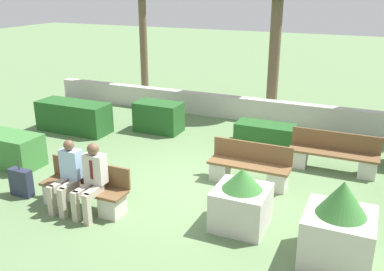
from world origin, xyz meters
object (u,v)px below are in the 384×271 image
at_px(bench_left_side, 249,169).
at_px(person_seated_woman, 67,173).
at_px(person_seated_man, 91,177).
at_px(planter_corner_left, 241,201).
at_px(bench_right_side, 333,157).
at_px(bench_front, 85,192).
at_px(suitcase, 21,182).
at_px(planter_corner_right, 339,228).

xyz_separation_m(bench_left_side, person_seated_woman, (-2.69, -2.35, 0.39)).
bearing_deg(person_seated_man, planter_corner_left, 15.00).
bearing_deg(bench_right_side, person_seated_man, -128.70).
relative_size(bench_front, person_seated_woman, 1.30).
relative_size(bench_front, bench_left_side, 1.01).
bearing_deg(person_seated_man, bench_right_side, 45.45).
distance_m(bench_right_side, person_seated_man, 5.24).
bearing_deg(person_seated_man, bench_left_side, 47.27).
height_order(person_seated_man, suitcase, person_seated_man).
bearing_deg(bench_right_side, bench_left_side, -131.55).
height_order(bench_front, suitcase, bench_front).
bearing_deg(bench_left_side, person_seated_man, -137.06).
bearing_deg(planter_corner_right, planter_corner_left, 167.69).
xyz_separation_m(planter_corner_left, suitcase, (-4.24, -0.67, -0.20)).
height_order(person_seated_man, planter_corner_right, person_seated_man).
xyz_separation_m(person_seated_woman, planter_corner_left, (3.06, 0.68, -0.23)).
xyz_separation_m(bench_left_side, planter_corner_left, (0.36, -1.67, 0.16)).
bearing_deg(suitcase, person_seated_woman, -0.78).
distance_m(bench_right_side, person_seated_woman, 5.62).
relative_size(planter_corner_right, suitcase, 1.73).
relative_size(bench_left_side, bench_right_side, 0.88).
bearing_deg(bench_left_side, bench_right_side, 38.28).
relative_size(person_seated_man, planter_corner_right, 1.01).
bearing_deg(planter_corner_right, bench_right_side, 97.73).
bearing_deg(planter_corner_left, bench_right_side, 69.58).
bearing_deg(planter_corner_left, suitcase, -171.09).
distance_m(bench_left_side, suitcase, 4.52).
xyz_separation_m(bench_right_side, person_seated_woman, (-4.19, -3.73, 0.38)).
distance_m(person_seated_woman, planter_corner_right, 4.66).
xyz_separation_m(bench_front, person_seated_man, (0.28, -0.14, 0.41)).
relative_size(bench_front, bench_right_side, 0.89).
relative_size(bench_front, planter_corner_right, 1.30).
distance_m(planter_corner_left, planter_corner_right, 1.63).
xyz_separation_m(person_seated_woman, suitcase, (-1.19, 0.02, -0.43)).
relative_size(bench_left_side, person_seated_woman, 1.30).
height_order(bench_right_side, planter_corner_left, planter_corner_left).
height_order(bench_left_side, suitcase, bench_left_side).
relative_size(bench_front, planter_corner_left, 1.59).
relative_size(person_seated_woman, planter_corner_left, 1.22).
distance_m(person_seated_man, planter_corner_left, 2.63).
bearing_deg(planter_corner_right, bench_left_side, 134.19).
bearing_deg(suitcase, bench_front, 4.94).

